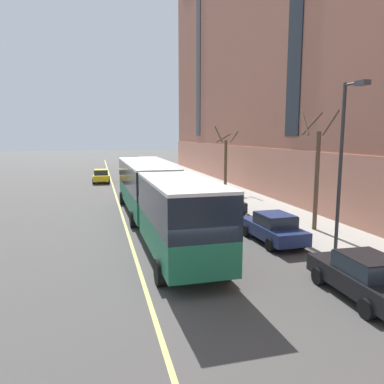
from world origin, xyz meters
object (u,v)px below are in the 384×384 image
at_px(city_bus, 155,193).
at_px(parked_car_champagne_6, 193,185).
at_px(street_tree_far_uptown, 226,160).
at_px(parked_car_black_3, 225,201).
at_px(parked_car_black_5, 174,175).
at_px(parked_car_navy_1, 273,228).
at_px(street_tree_mid_block, 316,171).
at_px(parked_car_black_0, 364,276).
at_px(taxi_cab, 101,176).
at_px(street_lamp, 344,153).

xyz_separation_m(city_bus, parked_car_champagne_6, (5.56, 12.48, -1.34)).
height_order(city_bus, street_tree_far_uptown, street_tree_far_uptown).
height_order(parked_car_black_3, parked_car_black_5, same).
xyz_separation_m(parked_car_navy_1, street_tree_mid_block, (3.31, 1.49, 2.71)).
relative_size(city_bus, street_tree_mid_block, 3.07).
height_order(parked_car_champagne_6, street_tree_mid_block, street_tree_mid_block).
bearing_deg(parked_car_navy_1, parked_car_black_0, -90.48).
bearing_deg(street_tree_far_uptown, taxi_cab, 137.37).
xyz_separation_m(parked_car_black_0, street_tree_far_uptown, (3.38, 23.96, 2.35)).
bearing_deg(street_tree_far_uptown, city_bus, -125.08).
xyz_separation_m(parked_car_navy_1, street_lamp, (1.87, -2.84, 3.97)).
distance_m(city_bus, taxi_cab, 23.42).
height_order(parked_car_black_0, parked_car_black_3, same).
distance_m(parked_car_black_5, parked_car_champagne_6, 9.48).
height_order(parked_car_black_5, street_tree_far_uptown, street_tree_far_uptown).
height_order(parked_car_navy_1, parked_car_black_3, same).
relative_size(parked_car_black_3, street_tree_far_uptown, 0.74).
bearing_deg(taxi_cab, street_lamp, -71.59).
bearing_deg(parked_car_black_3, parked_car_navy_1, -91.18).
bearing_deg(street_tree_mid_block, parked_car_black_3, 115.45).
bearing_deg(parked_car_black_5, parked_car_navy_1, -90.38).
relative_size(street_tree_far_uptown, street_lamp, 0.82).
relative_size(parked_car_navy_1, street_tree_far_uptown, 0.72).
distance_m(parked_car_champagne_6, street_lamp, 20.36).
bearing_deg(parked_car_black_5, parked_car_black_3, -90.02).
height_order(city_bus, street_tree_mid_block, street_tree_mid_block).
relative_size(city_bus, taxi_cab, 4.76).
bearing_deg(street_tree_mid_block, street_tree_far_uptown, 89.97).
distance_m(parked_car_black_3, street_tree_mid_block, 7.80).
height_order(parked_car_black_3, street_lamp, street_lamp).
height_order(parked_car_black_0, street_tree_mid_block, street_tree_mid_block).
bearing_deg(parked_car_navy_1, street_tree_far_uptown, 78.99).
bearing_deg(street_lamp, street_tree_mid_block, 71.56).
bearing_deg(taxi_cab, street_tree_far_uptown, -42.63).
bearing_deg(street_lamp, parked_car_champagne_6, 95.03).
xyz_separation_m(taxi_cab, street_lamp, (10.19, -30.61, 3.97)).
xyz_separation_m(parked_car_black_3, street_tree_mid_block, (3.14, -6.60, 2.71)).
bearing_deg(parked_car_champagne_6, parked_car_navy_1, -90.38).
xyz_separation_m(city_bus, street_tree_far_uptown, (8.77, 12.48, 1.01)).
bearing_deg(street_tree_far_uptown, street_lamp, -94.18).
bearing_deg(city_bus, street_tree_mid_block, -19.33).
height_order(parked_car_black_0, parked_car_black_5, same).
relative_size(parked_car_black_3, street_lamp, 0.60).
distance_m(parked_car_black_3, parked_car_champagne_6, 8.95).
relative_size(taxi_cab, street_lamp, 0.57).
height_order(parked_car_black_5, street_tree_mid_block, street_tree_mid_block).
bearing_deg(parked_car_navy_1, parked_car_black_3, 88.82).
relative_size(parked_car_champagne_6, street_lamp, 0.60).
bearing_deg(parked_car_black_5, city_bus, -104.36).
xyz_separation_m(parked_car_navy_1, parked_car_black_5, (0.17, 26.53, 0.00)).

